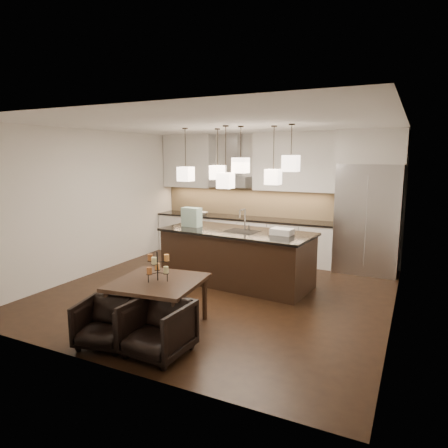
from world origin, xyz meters
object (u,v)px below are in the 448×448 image
at_px(refrigerator, 368,219).
at_px(dining_table, 159,304).
at_px(armchair_right, 158,329).
at_px(island_body, 237,258).
at_px(armchair_left, 105,323).

relative_size(refrigerator, dining_table, 1.93).
xyz_separation_m(dining_table, armchair_right, (0.43, -0.62, -0.01)).
relative_size(refrigerator, island_body, 0.81).
bearing_deg(island_body, refrigerator, 46.68).
relative_size(dining_table, armchair_left, 1.77).
distance_m(island_body, armchair_left, 2.98).
bearing_deg(refrigerator, armchair_left, -117.54).
distance_m(dining_table, armchair_right, 0.76).
bearing_deg(armchair_right, refrigerator, 71.89).
bearing_deg(dining_table, armchair_left, -119.22).
height_order(refrigerator, armchair_right, refrigerator).
xyz_separation_m(island_body, dining_table, (-0.15, -2.23, -0.13)).
height_order(island_body, armchair_left, island_body).
relative_size(island_body, armchair_right, 3.73).
xyz_separation_m(armchair_left, armchair_right, (0.72, 0.08, 0.04)).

